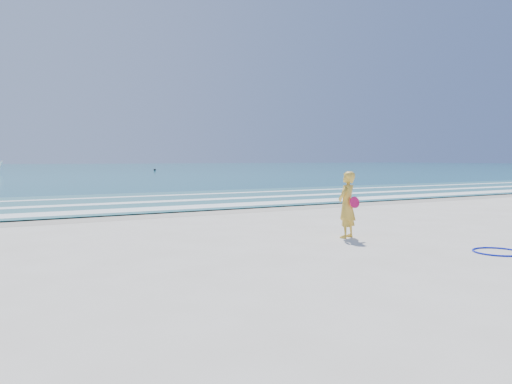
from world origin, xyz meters
TOP-DOWN VIEW (x-y plane):
  - ground at (0.00, 0.00)m, footprint 400.00×400.00m
  - wet_sand at (0.00, 9.00)m, footprint 400.00×2.40m
  - ocean at (0.00, 105.00)m, footprint 400.00×190.00m
  - shallow at (0.00, 14.00)m, footprint 400.00×10.00m
  - foam_near at (0.00, 10.30)m, footprint 400.00×1.40m
  - foam_mid at (0.00, 13.20)m, footprint 400.00×0.90m
  - foam_far at (0.00, 16.50)m, footprint 400.00×0.60m
  - hoop at (2.94, -1.01)m, footprint 1.09×1.09m
  - buoy at (18.02, 67.46)m, footprint 0.37×0.37m
  - woman at (1.54, 1.91)m, footprint 0.67×0.58m

SIDE VIEW (x-z plane):
  - ground at x=0.00m, z-range 0.00..0.00m
  - wet_sand at x=0.00m, z-range 0.00..0.00m
  - hoop at x=2.94m, z-range 0.00..0.03m
  - ocean at x=0.00m, z-range 0.00..0.04m
  - shallow at x=0.00m, z-range 0.04..0.05m
  - foam_near at x=0.00m, z-range 0.05..0.06m
  - foam_mid at x=0.00m, z-range 0.05..0.06m
  - foam_far at x=0.00m, z-range 0.05..0.06m
  - buoy at x=18.02m, z-range 0.04..0.41m
  - woman at x=1.54m, z-range 0.00..1.56m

